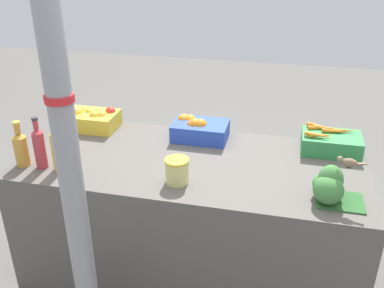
{
  "coord_description": "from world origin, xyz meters",
  "views": [
    {
      "loc": [
        0.49,
        -2.07,
        1.89
      ],
      "look_at": [
        0.0,
        0.0,
        0.86
      ],
      "focal_mm": 40.0,
      "sensor_mm": 36.0,
      "label": 1
    }
  ],
  "objects": [
    {
      "name": "orange_crate",
      "position": [
        -0.03,
        0.29,
        0.82
      ],
      "size": [
        0.33,
        0.23,
        0.14
      ],
      "color": "#2847B7",
      "rests_on": "market_table"
    },
    {
      "name": "ground_plane",
      "position": [
        0.0,
        0.0,
        0.0
      ],
      "size": [
        10.0,
        10.0,
        0.0
      ],
      "primitive_type": "plane",
      "color": "#605E59"
    },
    {
      "name": "carrot_crate",
      "position": [
        0.76,
        0.29,
        0.82
      ],
      "size": [
        0.33,
        0.23,
        0.14
      ],
      "color": "#2D8442",
      "rests_on": "market_table"
    },
    {
      "name": "juice_bottle_amber",
      "position": [
        -0.89,
        -0.27,
        0.86
      ],
      "size": [
        0.08,
        0.08,
        0.26
      ],
      "color": "gold",
      "rests_on": "market_table"
    },
    {
      "name": "juice_bottle_golden",
      "position": [
        -0.67,
        -0.27,
        0.88
      ],
      "size": [
        0.06,
        0.06,
        0.3
      ],
      "color": "gold",
      "rests_on": "market_table"
    },
    {
      "name": "pickle_jar",
      "position": [
        -0.02,
        -0.25,
        0.82
      ],
      "size": [
        0.12,
        0.12,
        0.13
      ],
      "color": "#D1CC75",
      "rests_on": "market_table"
    },
    {
      "name": "support_pole",
      "position": [
        -0.34,
        -0.71,
        1.3
      ],
      "size": [
        0.11,
        0.11,
        2.59
      ],
      "color": "gray",
      "rests_on": "ground_plane"
    },
    {
      "name": "sparrow_bird",
      "position": [
        0.79,
        -0.24,
        0.97
      ],
      "size": [
        0.14,
        0.04,
        0.05
      ],
      "rotation": [
        0.0,
        0.0,
        3.03
      ],
      "color": "#4C3D2D",
      "rests_on": "broccoli_pile"
    },
    {
      "name": "apple_crate",
      "position": [
        -0.74,
        0.29,
        0.82
      ],
      "size": [
        0.33,
        0.23,
        0.14
      ],
      "color": "gold",
      "rests_on": "market_table"
    },
    {
      "name": "market_table",
      "position": [
        0.0,
        0.0,
        0.38
      ],
      "size": [
        1.93,
        0.87,
        0.76
      ],
      "primitive_type": "cube",
      "color": "#56514C",
      "rests_on": "ground_plane"
    },
    {
      "name": "juice_bottle_ruby",
      "position": [
        -0.78,
        -0.27,
        0.88
      ],
      "size": [
        0.06,
        0.06,
        0.29
      ],
      "color": "#B2333D",
      "rests_on": "market_table"
    },
    {
      "name": "broccoli_pile",
      "position": [
        0.72,
        -0.25,
        0.84
      ],
      "size": [
        0.24,
        0.2,
        0.18
      ],
      "color": "#2D602D",
      "rests_on": "market_table"
    }
  ]
}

